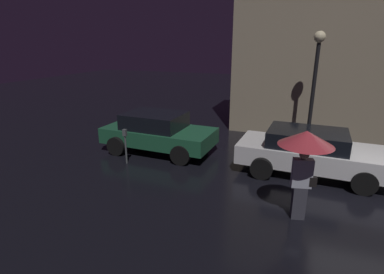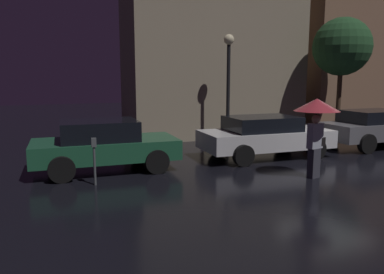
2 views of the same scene
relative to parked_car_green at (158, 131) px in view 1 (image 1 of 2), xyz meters
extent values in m
plane|color=black|center=(6.79, -1.40, -0.76)|extent=(60.00, 60.00, 0.00)
cube|color=gray|center=(5.78, 5.10, 3.18)|extent=(7.99, 3.00, 7.87)
cube|color=#1E5638|center=(0.05, 0.00, -0.14)|extent=(4.07, 1.99, 0.55)
cube|color=black|center=(-0.11, 0.00, 0.41)|extent=(2.14, 1.70, 0.55)
cylinder|color=black|center=(1.29, 0.92, -0.42)|extent=(0.67, 0.22, 0.67)
cylinder|color=black|center=(1.29, -0.92, -0.42)|extent=(0.67, 0.22, 0.67)
cylinder|color=black|center=(-1.20, 0.92, -0.42)|extent=(0.67, 0.22, 0.67)
cylinder|color=black|center=(-1.20, -0.92, -0.42)|extent=(0.67, 0.22, 0.67)
cube|color=silver|center=(5.27, -0.14, -0.14)|extent=(4.38, 1.97, 0.57)
cube|color=black|center=(5.10, -0.14, 0.38)|extent=(2.30, 1.68, 0.47)
cylinder|color=black|center=(6.61, 0.77, -0.43)|extent=(0.65, 0.22, 0.65)
cylinder|color=black|center=(6.61, -1.05, -0.43)|extent=(0.65, 0.22, 0.65)
cylinder|color=black|center=(3.93, 0.77, -0.43)|extent=(0.65, 0.22, 0.65)
cylinder|color=black|center=(3.93, -1.05, -0.43)|extent=(0.65, 0.22, 0.65)
cube|color=#383842|center=(5.03, -2.85, -0.36)|extent=(0.33, 0.26, 0.79)
cube|color=#B2B7C6|center=(5.03, -2.85, 0.37)|extent=(0.46, 0.29, 0.66)
sphere|color=tan|center=(5.03, -2.85, 0.81)|extent=(0.21, 0.21, 0.21)
cylinder|color=black|center=(5.03, -2.85, 0.62)|extent=(0.02, 0.02, 0.78)
cone|color=#B2333D|center=(5.03, -2.85, 1.17)|extent=(1.17, 1.17, 0.32)
cube|color=black|center=(5.26, -2.85, 0.20)|extent=(0.18, 0.13, 0.22)
cylinder|color=#4C5154|center=(-0.45, -1.45, -0.28)|extent=(0.06, 0.06, 0.96)
cube|color=#4C5154|center=(-0.45, -1.45, 0.31)|extent=(0.12, 0.10, 0.22)
cylinder|color=black|center=(5.15, 2.43, 1.17)|extent=(0.14, 0.14, 3.85)
sphere|color=#F9EAB7|center=(5.15, 2.43, 3.29)|extent=(0.40, 0.40, 0.40)
camera|label=1|loc=(4.92, -9.34, 3.11)|focal=28.00mm
camera|label=2|loc=(-1.49, -10.64, 1.88)|focal=35.00mm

